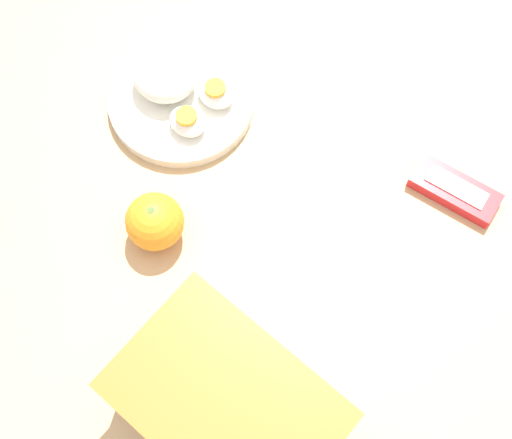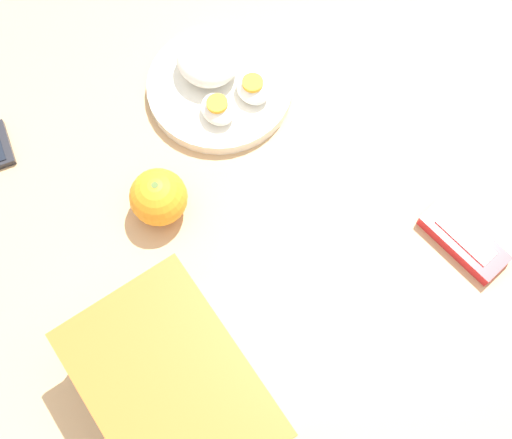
{
  "view_description": "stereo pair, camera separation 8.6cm",
  "coord_description": "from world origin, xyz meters",
  "px_view_note": "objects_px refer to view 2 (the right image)",
  "views": [
    {
      "loc": [
        -0.19,
        0.25,
        1.53
      ],
      "look_at": [
        0.02,
        0.01,
        0.74
      ],
      "focal_mm": 50.0,
      "sensor_mm": 36.0,
      "label": 1
    },
    {
      "loc": [
        -0.25,
        0.19,
        1.53
      ],
      "look_at": [
        0.02,
        0.01,
        0.74
      ],
      "focal_mm": 50.0,
      "sensor_mm": 36.0,
      "label": 2
    }
  ],
  "objects_px": {
    "rice_plate": "(218,80)",
    "candy_bar": "(464,240)",
    "food_container": "(174,392)",
    "orange_fruit": "(159,197)"
  },
  "relations": [
    {
      "from": "rice_plate",
      "to": "candy_bar",
      "type": "bearing_deg",
      "value": -160.43
    },
    {
      "from": "food_container",
      "to": "orange_fruit",
      "type": "height_order",
      "value": "food_container"
    },
    {
      "from": "food_container",
      "to": "rice_plate",
      "type": "height_order",
      "value": "food_container"
    },
    {
      "from": "food_container",
      "to": "orange_fruit",
      "type": "distance_m",
      "value": 0.24
    },
    {
      "from": "orange_fruit",
      "to": "candy_bar",
      "type": "relative_size",
      "value": 0.61
    },
    {
      "from": "candy_bar",
      "to": "rice_plate",
      "type": "bearing_deg",
      "value": 19.57
    },
    {
      "from": "orange_fruit",
      "to": "rice_plate",
      "type": "bearing_deg",
      "value": -55.34
    },
    {
      "from": "orange_fruit",
      "to": "rice_plate",
      "type": "xyz_separation_m",
      "value": [
        0.11,
        -0.16,
        -0.01
      ]
    },
    {
      "from": "food_container",
      "to": "orange_fruit",
      "type": "relative_size",
      "value": 3.18
    },
    {
      "from": "rice_plate",
      "to": "candy_bar",
      "type": "height_order",
      "value": "rice_plate"
    }
  ]
}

